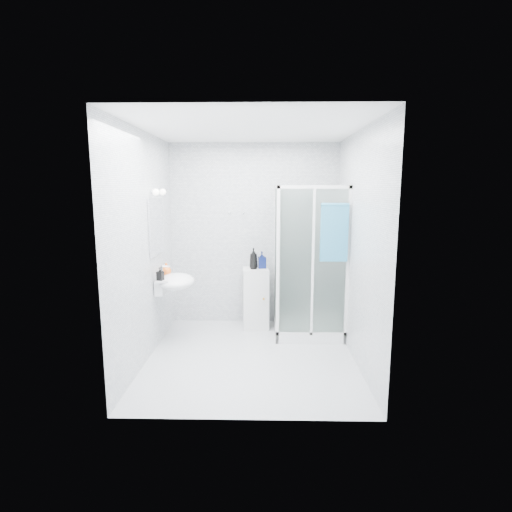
{
  "coord_description": "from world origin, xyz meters",
  "views": [
    {
      "loc": [
        0.15,
        -4.44,
        1.96
      ],
      "look_at": [
        0.05,
        0.35,
        1.15
      ],
      "focal_mm": 28.0,
      "sensor_mm": 36.0,
      "label": 1
    }
  ],
  "objects_px": {
    "shower_enclosure": "(303,302)",
    "wall_basin": "(174,282)",
    "shampoo_bottle_b": "(262,260)",
    "storage_cabinet": "(256,298)",
    "hand_towel": "(334,231)",
    "soap_dispenser_orange": "(166,269)",
    "shampoo_bottle_a": "(254,259)",
    "soap_dispenser_black": "(160,274)"
  },
  "relations": [
    {
      "from": "soap_dispenser_orange",
      "to": "soap_dispenser_black",
      "type": "relative_size",
      "value": 0.98
    },
    {
      "from": "storage_cabinet",
      "to": "soap_dispenser_black",
      "type": "bearing_deg",
      "value": -151.03
    },
    {
      "from": "storage_cabinet",
      "to": "shampoo_bottle_a",
      "type": "distance_m",
      "value": 0.58
    },
    {
      "from": "shower_enclosure",
      "to": "shampoo_bottle_b",
      "type": "xyz_separation_m",
      "value": [
        -0.55,
        0.31,
        0.53
      ]
    },
    {
      "from": "shower_enclosure",
      "to": "wall_basin",
      "type": "xyz_separation_m",
      "value": [
        -1.66,
        -0.32,
        0.35
      ]
    },
    {
      "from": "shampoo_bottle_b",
      "to": "soap_dispenser_black",
      "type": "relative_size",
      "value": 1.49
    },
    {
      "from": "storage_cabinet",
      "to": "soap_dispenser_black",
      "type": "distance_m",
      "value": 1.47
    },
    {
      "from": "shampoo_bottle_b",
      "to": "soap_dispenser_black",
      "type": "xyz_separation_m",
      "value": [
        -1.23,
        -0.82,
        -0.03
      ]
    },
    {
      "from": "shampoo_bottle_b",
      "to": "storage_cabinet",
      "type": "bearing_deg",
      "value": -151.39
    },
    {
      "from": "wall_basin",
      "to": "shampoo_bottle_a",
      "type": "distance_m",
      "value": 1.16
    },
    {
      "from": "shower_enclosure",
      "to": "hand_towel",
      "type": "bearing_deg",
      "value": -50.98
    },
    {
      "from": "shower_enclosure",
      "to": "storage_cabinet",
      "type": "height_order",
      "value": "shower_enclosure"
    },
    {
      "from": "shower_enclosure",
      "to": "soap_dispenser_black",
      "type": "xyz_separation_m",
      "value": [
        -1.78,
        -0.51,
        0.49
      ]
    },
    {
      "from": "shampoo_bottle_a",
      "to": "shampoo_bottle_b",
      "type": "relative_size",
      "value": 1.24
    },
    {
      "from": "hand_towel",
      "to": "shampoo_bottle_a",
      "type": "height_order",
      "value": "hand_towel"
    },
    {
      "from": "shampoo_bottle_a",
      "to": "wall_basin",
      "type": "bearing_deg",
      "value": -150.21
    },
    {
      "from": "wall_basin",
      "to": "storage_cabinet",
      "type": "bearing_deg",
      "value": 29.62
    },
    {
      "from": "soap_dispenser_black",
      "to": "hand_towel",
      "type": "bearing_deg",
      "value": 2.86
    },
    {
      "from": "soap_dispenser_orange",
      "to": "shower_enclosure",
      "type": "bearing_deg",
      "value": 6.49
    },
    {
      "from": "soap_dispenser_orange",
      "to": "storage_cabinet",
      "type": "bearing_deg",
      "value": 22.16
    },
    {
      "from": "shampoo_bottle_a",
      "to": "soap_dispenser_black",
      "type": "xyz_separation_m",
      "value": [
        -1.11,
        -0.76,
        -0.06
      ]
    },
    {
      "from": "storage_cabinet",
      "to": "hand_towel",
      "type": "relative_size",
      "value": 1.21
    },
    {
      "from": "shampoo_bottle_b",
      "to": "soap_dispenser_black",
      "type": "distance_m",
      "value": 1.47
    },
    {
      "from": "shower_enclosure",
      "to": "soap_dispenser_orange",
      "type": "relative_size",
      "value": 12.91
    },
    {
      "from": "storage_cabinet",
      "to": "shampoo_bottle_b",
      "type": "relative_size",
      "value": 3.61
    },
    {
      "from": "storage_cabinet",
      "to": "soap_dispenser_orange",
      "type": "bearing_deg",
      "value": -162.81
    },
    {
      "from": "storage_cabinet",
      "to": "soap_dispenser_black",
      "type": "relative_size",
      "value": 5.38
    },
    {
      "from": "soap_dispenser_black",
      "to": "soap_dispenser_orange",
      "type": "bearing_deg",
      "value": 89.79
    },
    {
      "from": "shampoo_bottle_b",
      "to": "hand_towel",
      "type": "bearing_deg",
      "value": -38.99
    },
    {
      "from": "hand_towel",
      "to": "soap_dispenser_black",
      "type": "height_order",
      "value": "hand_towel"
    },
    {
      "from": "storage_cabinet",
      "to": "shampoo_bottle_a",
      "type": "relative_size",
      "value": 2.9
    },
    {
      "from": "hand_towel",
      "to": "soap_dispenser_orange",
      "type": "bearing_deg",
      "value": 174.6
    },
    {
      "from": "shampoo_bottle_b",
      "to": "soap_dispenser_orange",
      "type": "relative_size",
      "value": 1.53
    },
    {
      "from": "shampoo_bottle_a",
      "to": "shampoo_bottle_b",
      "type": "height_order",
      "value": "shampoo_bottle_a"
    },
    {
      "from": "hand_towel",
      "to": "soap_dispenser_orange",
      "type": "xyz_separation_m",
      "value": [
        -2.1,
        0.2,
        -0.51
      ]
    },
    {
      "from": "wall_basin",
      "to": "hand_towel",
      "type": "bearing_deg",
      "value": -2.46
    },
    {
      "from": "storage_cabinet",
      "to": "shampoo_bottle_a",
      "type": "height_order",
      "value": "shampoo_bottle_a"
    },
    {
      "from": "shower_enclosure",
      "to": "shampoo_bottle_b",
      "type": "relative_size",
      "value": 8.44
    },
    {
      "from": "shower_enclosure",
      "to": "soap_dispenser_black",
      "type": "relative_size",
      "value": 12.6
    },
    {
      "from": "soap_dispenser_black",
      "to": "shower_enclosure",
      "type": "bearing_deg",
      "value": 15.88
    },
    {
      "from": "shower_enclosure",
      "to": "hand_towel",
      "type": "distance_m",
      "value": 1.13
    },
    {
      "from": "hand_towel",
      "to": "shampoo_bottle_a",
      "type": "xyz_separation_m",
      "value": [
        -0.99,
        0.65,
        -0.45
      ]
    }
  ]
}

